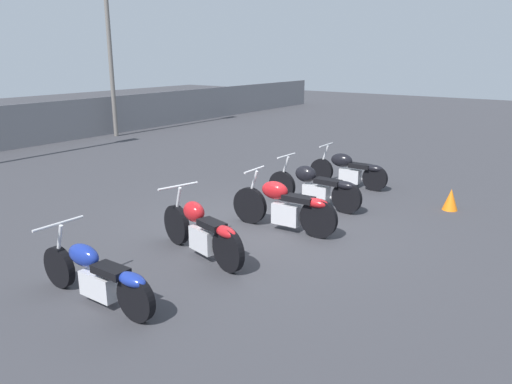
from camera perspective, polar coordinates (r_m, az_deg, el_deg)
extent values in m
plane|color=#38383D|center=(9.05, 0.75, -4.11)|extent=(60.00, 60.00, 0.00)
cylinder|color=slate|center=(19.61, -16.56, 17.84)|extent=(0.16, 0.16, 8.04)
cylinder|color=black|center=(7.26, -21.56, -7.98)|extent=(0.10, 0.57, 0.57)
cylinder|color=black|center=(6.12, -13.57, -11.76)|extent=(0.10, 0.57, 0.57)
cube|color=silver|center=(6.62, -17.51, -10.14)|extent=(0.20, 0.55, 0.32)
ellipsoid|color=navy|center=(6.68, -19.10, -6.83)|extent=(0.24, 0.53, 0.28)
cube|color=black|center=(6.32, -16.28, -8.60)|extent=(0.24, 0.49, 0.10)
ellipsoid|color=navy|center=(6.06, -14.02, -9.68)|extent=(0.20, 0.44, 0.16)
cylinder|color=silver|center=(6.96, -21.63, -3.38)|extent=(0.73, 0.04, 0.04)
cylinder|color=silver|center=(7.10, -21.60, -5.72)|extent=(0.05, 0.24, 0.62)
cylinder|color=silver|center=(6.60, -15.81, -10.65)|extent=(0.07, 0.74, 0.07)
cylinder|color=black|center=(8.33, -9.05, -3.70)|extent=(0.26, 0.66, 0.66)
cylinder|color=black|center=(7.21, -3.21, -6.63)|extent=(0.26, 0.66, 0.66)
cube|color=silver|center=(7.71, -6.04, -5.44)|extent=(0.32, 0.55, 0.36)
ellipsoid|color=red|center=(7.77, -7.12, -2.23)|extent=(0.37, 0.49, 0.32)
cube|color=black|center=(7.42, -5.07, -3.71)|extent=(0.35, 0.52, 0.10)
ellipsoid|color=red|center=(7.15, -3.48, -4.57)|extent=(0.30, 0.48, 0.16)
cylinder|color=silver|center=(8.05, -8.89, 0.67)|extent=(0.71, 0.22, 0.04)
cylinder|color=silver|center=(8.18, -8.97, -1.55)|extent=(0.11, 0.26, 0.66)
cylinder|color=silver|center=(7.69, -4.69, -6.00)|extent=(0.25, 0.72, 0.07)
cylinder|color=black|center=(9.21, -0.71, -1.54)|extent=(0.13, 0.68, 0.68)
cylinder|color=black|center=(8.54, 7.16, -3.04)|extent=(0.13, 0.68, 0.68)
cube|color=silver|center=(8.83, 3.47, -2.55)|extent=(0.23, 0.51, 0.37)
ellipsoid|color=red|center=(8.83, 2.16, 0.21)|extent=(0.30, 0.52, 0.32)
cube|color=black|center=(8.63, 4.88, -0.76)|extent=(0.27, 0.57, 0.10)
ellipsoid|color=red|center=(8.48, 6.92, -1.24)|extent=(0.22, 0.45, 0.16)
cylinder|color=silver|center=(8.97, -0.19, 2.57)|extent=(0.63, 0.07, 0.04)
cylinder|color=silver|center=(9.08, -0.45, 0.49)|extent=(0.06, 0.26, 0.67)
cylinder|color=silver|center=(8.89, 4.63, -2.91)|extent=(0.10, 0.62, 0.07)
cylinder|color=black|center=(10.69, 2.99, 0.73)|extent=(0.12, 0.63, 0.63)
cylinder|color=black|center=(9.93, 10.32, -0.67)|extent=(0.12, 0.63, 0.63)
cube|color=silver|center=(10.26, 6.88, -0.18)|extent=(0.22, 0.56, 0.34)
ellipsoid|color=black|center=(10.29, 5.70, 2.09)|extent=(0.30, 0.48, 0.34)
cube|color=black|center=(10.05, 8.22, 1.18)|extent=(0.26, 0.55, 0.10)
ellipsoid|color=black|center=(9.88, 10.13, 0.77)|extent=(0.21, 0.45, 0.16)
cylinder|color=silver|center=(10.48, 3.49, 4.15)|extent=(0.63, 0.05, 0.04)
cylinder|color=silver|center=(10.58, 3.24, 2.43)|extent=(0.06, 0.25, 0.65)
cylinder|color=silver|center=(10.30, 7.95, -0.51)|extent=(0.09, 0.69, 0.07)
cylinder|color=black|center=(12.25, 7.50, 2.45)|extent=(0.11, 0.58, 0.58)
cylinder|color=black|center=(11.71, 13.44, 1.53)|extent=(0.11, 0.58, 0.58)
cube|color=silver|center=(11.94, 10.69, 1.82)|extent=(0.21, 0.50, 0.32)
ellipsoid|color=black|center=(11.96, 9.76, 3.61)|extent=(0.28, 0.54, 0.32)
cube|color=black|center=(11.79, 11.79, 2.94)|extent=(0.25, 0.50, 0.10)
ellipsoid|color=black|center=(11.67, 13.28, 2.67)|extent=(0.21, 0.44, 0.16)
cylinder|color=silver|center=(12.08, 8.03, 5.34)|extent=(0.64, 0.05, 0.04)
cylinder|color=silver|center=(12.16, 7.76, 3.89)|extent=(0.05, 0.25, 0.62)
cylinder|color=silver|center=(12.01, 11.51, 1.57)|extent=(0.08, 0.65, 0.07)
cone|color=orange|center=(10.74, 21.36, -0.80)|extent=(0.30, 0.30, 0.43)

